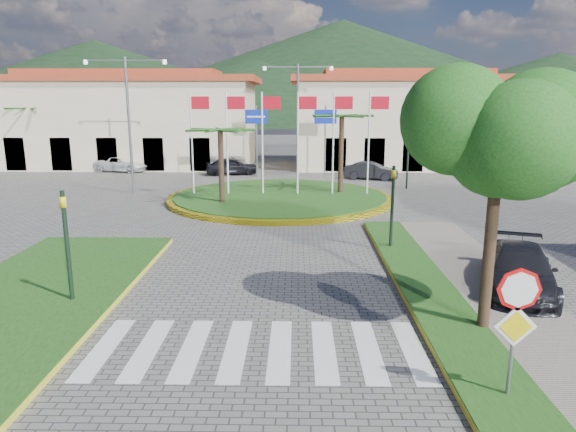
{
  "coord_description": "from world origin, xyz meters",
  "views": [
    {
      "loc": [
        0.97,
        -6.65,
        5.49
      ],
      "look_at": [
        0.71,
        8.0,
        2.2
      ],
      "focal_mm": 32.0,
      "sensor_mm": 36.0,
      "label": 1
    }
  ],
  "objects_px": {
    "car_dark_a": "(232,166)",
    "car_side_right": "(520,270)",
    "roundabout_island": "(280,197)",
    "deciduous_tree": "(501,116)",
    "car_dark_b": "(371,171)",
    "white_van": "(122,164)",
    "stop_sign": "(516,313)"
  },
  "relations": [
    {
      "from": "car_dark_a",
      "to": "car_side_right",
      "type": "relative_size",
      "value": 0.86
    },
    {
      "from": "roundabout_island",
      "to": "deciduous_tree",
      "type": "height_order",
      "value": "deciduous_tree"
    },
    {
      "from": "car_dark_b",
      "to": "white_van",
      "type": "bearing_deg",
      "value": 95.02
    },
    {
      "from": "white_van",
      "to": "car_dark_a",
      "type": "bearing_deg",
      "value": -87.88
    },
    {
      "from": "white_van",
      "to": "car_side_right",
      "type": "height_order",
      "value": "car_side_right"
    },
    {
      "from": "stop_sign",
      "to": "car_dark_a",
      "type": "xyz_separation_m",
      "value": [
        -8.92,
        30.28,
        -1.12
      ]
    },
    {
      "from": "car_side_right",
      "to": "car_dark_a",
      "type": "bearing_deg",
      "value": 133.56
    },
    {
      "from": "roundabout_island",
      "to": "white_van",
      "type": "distance_m",
      "value": 17.61
    },
    {
      "from": "stop_sign",
      "to": "deciduous_tree",
      "type": "relative_size",
      "value": 0.39
    },
    {
      "from": "deciduous_tree",
      "to": "car_dark_a",
      "type": "bearing_deg",
      "value": 109.26
    },
    {
      "from": "stop_sign",
      "to": "deciduous_tree",
      "type": "distance_m",
      "value": 4.59
    },
    {
      "from": "roundabout_island",
      "to": "car_dark_a",
      "type": "xyz_separation_m",
      "value": [
        -4.02,
        10.24,
        0.5
      ]
    },
    {
      "from": "deciduous_tree",
      "to": "car_dark_b",
      "type": "xyz_separation_m",
      "value": [
        0.77,
        25.0,
        -4.55
      ]
    },
    {
      "from": "car_side_right",
      "to": "deciduous_tree",
      "type": "bearing_deg",
      "value": -107.64
    },
    {
      "from": "stop_sign",
      "to": "car_side_right",
      "type": "bearing_deg",
      "value": 65.81
    },
    {
      "from": "roundabout_island",
      "to": "deciduous_tree",
      "type": "bearing_deg",
      "value": -72.09
    },
    {
      "from": "roundabout_island",
      "to": "car_dark_a",
      "type": "distance_m",
      "value": 11.01
    },
    {
      "from": "white_van",
      "to": "car_side_right",
      "type": "relative_size",
      "value": 0.94
    },
    {
      "from": "white_van",
      "to": "car_side_right",
      "type": "bearing_deg",
      "value": -129.53
    },
    {
      "from": "deciduous_tree",
      "to": "car_side_right",
      "type": "distance_m",
      "value": 5.65
    },
    {
      "from": "stop_sign",
      "to": "car_dark_b",
      "type": "relative_size",
      "value": 0.7
    },
    {
      "from": "roundabout_island",
      "to": "white_van",
      "type": "height_order",
      "value": "roundabout_island"
    },
    {
      "from": "car_dark_a",
      "to": "car_side_right",
      "type": "height_order",
      "value": "car_dark_a"
    },
    {
      "from": "car_dark_b",
      "to": "deciduous_tree",
      "type": "bearing_deg",
      "value": -165.43
    },
    {
      "from": "deciduous_tree",
      "to": "car_dark_b",
      "type": "relative_size",
      "value": 1.79
    },
    {
      "from": "stop_sign",
      "to": "white_van",
      "type": "distance_m",
      "value": 36.6
    },
    {
      "from": "deciduous_tree",
      "to": "white_van",
      "type": "distance_m",
      "value": 34.59
    },
    {
      "from": "car_dark_a",
      "to": "car_dark_b",
      "type": "distance_m",
      "value": 10.53
    },
    {
      "from": "roundabout_island",
      "to": "stop_sign",
      "type": "relative_size",
      "value": 4.79
    },
    {
      "from": "deciduous_tree",
      "to": "car_dark_a",
      "type": "xyz_separation_m",
      "value": [
        -9.52,
        27.24,
        -4.5
      ]
    },
    {
      "from": "roundabout_island",
      "to": "car_dark_b",
      "type": "distance_m",
      "value": 10.17
    },
    {
      "from": "deciduous_tree",
      "to": "roundabout_island",
      "type": "bearing_deg",
      "value": 107.91
    }
  ]
}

